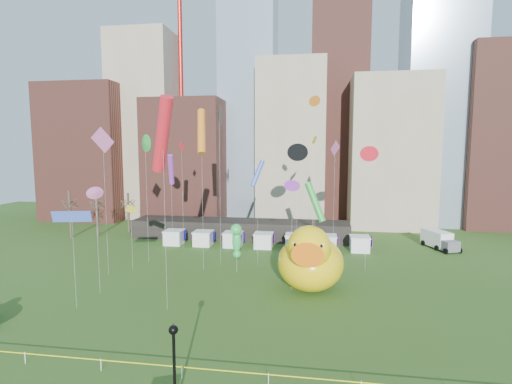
% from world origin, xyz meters
% --- Properties ---
extents(ground, '(160.00, 160.00, 0.00)m').
position_xyz_m(ground, '(0.00, 0.00, 0.00)').
color(ground, '#304F18').
rests_on(ground, ground).
extents(skyline, '(101.00, 23.00, 68.00)m').
position_xyz_m(skyline, '(2.25, 61.06, 21.44)').
color(skyline, brown).
rests_on(skyline, ground).
extents(crane_left, '(23.00, 1.00, 76.00)m').
position_xyz_m(crane_left, '(-21.11, 64.00, 46.90)').
color(crane_left, red).
rests_on(crane_left, ground).
extents(pavilion, '(38.00, 6.00, 3.20)m').
position_xyz_m(pavilion, '(-4.00, 42.00, 1.60)').
color(pavilion, black).
rests_on(pavilion, ground).
extents(vendor_tents, '(33.24, 2.80, 2.40)m').
position_xyz_m(vendor_tents, '(1.02, 36.00, 1.11)').
color(vendor_tents, white).
rests_on(vendor_tents, ground).
extents(bare_trees, '(8.44, 6.44, 8.50)m').
position_xyz_m(bare_trees, '(-30.17, 40.54, 4.01)').
color(bare_trees, '#382B21').
rests_on(bare_trees, ground).
extents(caution_tape, '(50.00, 0.06, 0.90)m').
position_xyz_m(caution_tape, '(0.00, 0.00, 0.68)').
color(caution_tape, white).
rests_on(caution_tape, ground).
extents(big_duck, '(7.87, 10.31, 7.80)m').
position_xyz_m(big_duck, '(8.55, 17.95, 3.58)').
color(big_duck, yellow).
rests_on(big_duck, ground).
extents(small_duck, '(4.07, 4.87, 3.49)m').
position_xyz_m(small_duck, '(8.19, 25.47, 1.60)').
color(small_duck, white).
rests_on(small_duck, ground).
extents(seahorse_green, '(1.79, 2.07, 6.33)m').
position_xyz_m(seahorse_green, '(-0.79, 23.08, 4.50)').
color(seahorse_green, silver).
rests_on(seahorse_green, ground).
extents(seahorse_purple, '(1.25, 1.47, 4.23)m').
position_xyz_m(seahorse_purple, '(10.78, 20.71, 2.91)').
color(seahorse_purple, silver).
rests_on(seahorse_purple, ground).
extents(lamppost, '(0.57, 0.57, 5.49)m').
position_xyz_m(lamppost, '(0.70, -3.20, 3.36)').
color(lamppost, black).
rests_on(lamppost, footpath).
extents(box_truck, '(4.49, 6.93, 2.77)m').
position_xyz_m(box_truck, '(28.66, 39.65, 1.42)').
color(box_truck, white).
rests_on(box_truck, ground).
extents(kite_0, '(1.78, 1.20, 16.13)m').
position_xyz_m(kite_0, '(15.56, 25.98, 15.13)').
color(kite_0, silver).
rests_on(kite_0, ground).
extents(kite_1, '(0.78, 1.25, 11.75)m').
position_xyz_m(kite_1, '(-14.16, 13.71, 11.03)').
color(kite_1, silver).
rests_on(kite_1, ground).
extents(kite_2, '(1.98, 1.75, 16.50)m').
position_xyz_m(kite_2, '(6.54, 28.02, 15.30)').
color(kite_2, silver).
rests_on(kite_2, ground).
extents(kite_3, '(3.38, 2.49, 11.20)m').
position_xyz_m(kite_3, '(9.04, 30.23, 8.36)').
color(kite_3, silver).
rests_on(kite_3, ground).
extents(kite_4, '(0.87, 3.41, 17.58)m').
position_xyz_m(kite_4, '(8.77, 31.86, 16.98)').
color(kite_4, silver).
rests_on(kite_4, ground).
extents(kite_5, '(2.04, 1.83, 14.38)m').
position_xyz_m(kite_5, '(1.41, 26.60, 12.55)').
color(kite_5, silver).
rests_on(kite_5, ground).
extents(kite_6, '(1.88, 3.61, 20.91)m').
position_xyz_m(kite_6, '(-5.34, 23.60, 17.95)').
color(kite_6, silver).
rests_on(kite_6, ground).
extents(kite_7, '(1.23, 0.53, 12.42)m').
position_xyz_m(kite_7, '(6.50, 17.64, 11.72)').
color(kite_7, silver).
rests_on(kite_7, ground).
extents(kite_8, '(0.46, 1.49, 16.94)m').
position_xyz_m(kite_8, '(-11.32, 33.03, 15.31)').
color(kite_8, silver).
rests_on(kite_8, ground).
extents(kite_9, '(1.19, 1.96, 17.01)m').
position_xyz_m(kite_9, '(11.79, 33.13, 15.47)').
color(kite_9, silver).
rests_on(kite_9, ground).
extents(kite_10, '(0.74, 3.02, 21.83)m').
position_xyz_m(kite_10, '(-3.65, 26.16, 20.31)').
color(kite_10, silver).
rests_on(kite_10, ground).
extents(kite_11, '(1.87, 1.94, 17.75)m').
position_xyz_m(kite_11, '(-13.95, 25.88, 16.53)').
color(kite_11, silver).
rests_on(kite_11, ground).
extents(kite_12, '(2.35, 2.21, 8.48)m').
position_xyz_m(kite_12, '(-14.47, 22.08, 8.02)').
color(kite_12, silver).
rests_on(kite_12, ground).
extents(kite_13, '(3.70, 1.34, 9.79)m').
position_xyz_m(kite_13, '(-14.32, 9.73, 9.21)').
color(kite_13, silver).
rests_on(kite_13, ground).
extents(kite_14, '(1.02, 1.02, 22.12)m').
position_xyz_m(kite_14, '(8.79, 23.79, 21.26)').
color(kite_14, silver).
rests_on(kite_14, ground).
extents(kite_15, '(1.59, 2.97, 15.00)m').
position_xyz_m(kite_15, '(-13.18, 33.26, 12.57)').
color(kite_15, silver).
rests_on(kite_15, ground).
extents(kite_16, '(3.65, 4.02, 20.64)m').
position_xyz_m(kite_16, '(-5.27, 10.72, 17.05)').
color(kite_16, silver).
rests_on(kite_16, ground).
extents(kite_17, '(1.40, 2.88, 18.43)m').
position_xyz_m(kite_17, '(-16.73, 20.06, 16.60)').
color(kite_17, silver).
rests_on(kite_17, ground).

